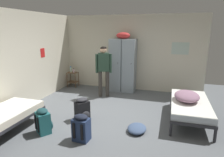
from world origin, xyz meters
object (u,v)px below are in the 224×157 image
(bedding_heap, at_px, (187,96))
(bed_right, at_px, (190,105))
(shelf_unit, at_px, (73,78))
(backpack_black, at_px, (82,109))
(water_bottle, at_px, (71,69))
(person_traveler, at_px, (104,67))
(locker_bank, at_px, (123,64))
(backpack_navy, at_px, (82,128))
(backpack_teal, at_px, (44,121))
(clothes_pile_denim, at_px, (137,128))
(lotion_bottle, at_px, (74,71))

(bedding_heap, bearing_deg, bed_right, -20.42)
(shelf_unit, xyz_separation_m, backpack_black, (1.58, -2.53, -0.09))
(water_bottle, distance_m, backpack_black, 3.07)
(shelf_unit, distance_m, person_traveler, 1.81)
(locker_bank, xyz_separation_m, bed_right, (2.14, -1.87, -0.59))
(backpack_navy, bearing_deg, person_traveler, 99.62)
(locker_bank, relative_size, shelf_unit, 3.63)
(backpack_black, bearing_deg, locker_bank, 81.70)
(backpack_teal, height_order, backpack_black, same)
(bedding_heap, distance_m, backpack_black, 2.57)
(water_bottle, relative_size, backpack_teal, 0.40)
(backpack_navy, bearing_deg, backpack_teal, 178.05)
(shelf_unit, xyz_separation_m, bed_right, (4.10, -1.81, 0.04))
(backpack_black, bearing_deg, clothes_pile_denim, -8.64)
(person_traveler, bearing_deg, shelf_unit, 154.08)
(shelf_unit, bearing_deg, bedding_heap, -23.85)
(backpack_navy, bearing_deg, clothes_pile_denim, 33.35)
(bed_right, height_order, person_traveler, person_traveler)
(lotion_bottle, bearing_deg, locker_bank, 3.05)
(backpack_black, bearing_deg, backpack_teal, -121.38)
(shelf_unit, distance_m, water_bottle, 0.33)
(shelf_unit, relative_size, backpack_teal, 1.04)
(person_traveler, relative_size, backpack_teal, 3.00)
(shelf_unit, bearing_deg, clothes_pile_denim, -42.66)
(bed_right, xyz_separation_m, person_traveler, (-2.58, 1.07, 0.61))
(shelf_unit, bearing_deg, backpack_black, -57.97)
(bed_right, distance_m, clothes_pile_denim, 1.50)
(lotion_bottle, bearing_deg, clothes_pile_denim, -42.92)
(locker_bank, relative_size, clothes_pile_denim, 4.02)
(water_bottle, bearing_deg, clothes_pile_denim, -42.11)
(bed_right, distance_m, backpack_black, 2.62)
(bed_right, xyz_separation_m, backpack_navy, (-2.13, -1.60, -0.12))
(shelf_unit, height_order, backpack_black, shelf_unit)
(locker_bank, distance_m, bedding_heap, 2.78)
(bedding_heap, bearing_deg, backpack_navy, -141.41)
(backpack_teal, distance_m, clothes_pile_denim, 2.02)
(water_bottle, bearing_deg, bedding_heap, -23.67)
(bed_right, relative_size, person_traveler, 1.15)
(person_traveler, bearing_deg, backpack_navy, -80.38)
(water_bottle, xyz_separation_m, backpack_teal, (1.15, -3.39, -0.41))
(backpack_teal, bearing_deg, lotion_bottle, 106.70)
(lotion_bottle, relative_size, backpack_navy, 0.30)
(lotion_bottle, relative_size, backpack_teal, 0.30)
(locker_bank, relative_size, bed_right, 1.09)
(water_bottle, relative_size, backpack_navy, 0.40)
(backpack_teal, distance_m, backpack_navy, 0.90)
(bed_right, relative_size, backpack_teal, 3.45)
(shelf_unit, distance_m, lotion_bottle, 0.31)
(backpack_teal, bearing_deg, shelf_unit, 107.60)
(shelf_unit, xyz_separation_m, clothes_pile_denim, (2.97, -2.74, -0.28))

